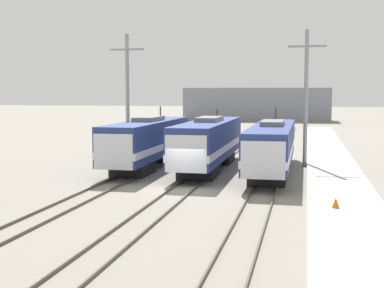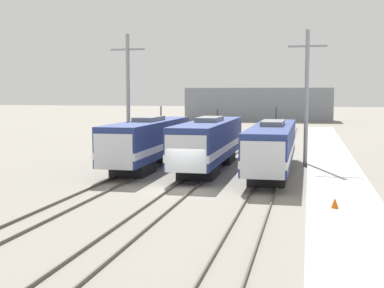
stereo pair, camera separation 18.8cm
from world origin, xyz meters
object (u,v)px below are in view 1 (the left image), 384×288
at_px(locomotive_far_left, 147,142).
at_px(catenary_tower_left, 127,95).
at_px(locomotive_center, 208,143).
at_px(locomotive_far_right, 272,147).
at_px(traffic_cone, 336,203).
at_px(catenary_tower_right, 306,96).

bearing_deg(locomotive_far_left, catenary_tower_left, 127.94).
height_order(locomotive_far_left, locomotive_center, locomotive_far_left).
bearing_deg(locomotive_far_right, traffic_cone, -72.16).
bearing_deg(locomotive_far_right, catenary_tower_right, 63.20).
relative_size(locomotive_far_left, locomotive_center, 0.97).
bearing_deg(locomotive_far_right, locomotive_far_left, 173.60).
bearing_deg(locomotive_far_left, locomotive_far_right, -6.40).
bearing_deg(catenary_tower_left, traffic_cone, -45.51).
xyz_separation_m(catenary_tower_left, catenary_tower_right, (15.26, 0.00, 0.00)).
distance_m(locomotive_far_left, locomotive_center, 5.01).
height_order(locomotive_center, catenary_tower_right, catenary_tower_right).
height_order(locomotive_center, catenary_tower_left, catenary_tower_left).
relative_size(catenary_tower_right, traffic_cone, 21.04).
bearing_deg(traffic_cone, locomotive_center, 123.80).
height_order(locomotive_center, traffic_cone, locomotive_center).
bearing_deg(locomotive_far_left, catenary_tower_right, 16.30).
bearing_deg(traffic_cone, catenary_tower_left, 134.49).
bearing_deg(locomotive_far_left, locomotive_center, -0.79).
bearing_deg(locomotive_center, locomotive_far_left, 179.21).
bearing_deg(catenary_tower_right, locomotive_far_right, -116.80).
distance_m(locomotive_far_right, catenary_tower_left, 14.21).
distance_m(locomotive_far_right, traffic_cone, 13.10).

